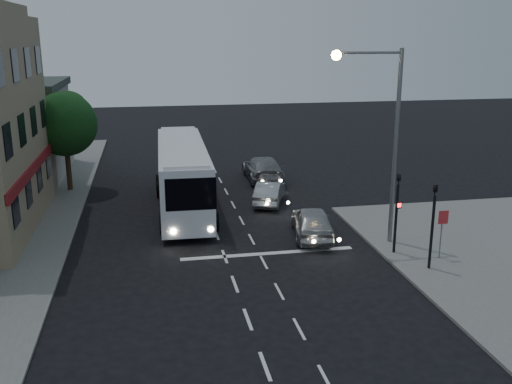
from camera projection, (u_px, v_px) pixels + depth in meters
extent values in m
plane|color=black|center=(231.00, 274.00, 23.83)|extent=(120.00, 120.00, 0.00)
cube|color=silver|center=(265.00, 366.00, 17.20)|extent=(0.12, 1.60, 0.01)
cube|color=silver|center=(248.00, 319.00, 20.04)|extent=(0.12, 1.60, 0.01)
cube|color=silver|center=(235.00, 284.00, 22.88)|extent=(0.12, 1.60, 0.01)
cube|color=silver|center=(225.00, 256.00, 25.72)|extent=(0.12, 1.60, 0.01)
cube|color=silver|center=(217.00, 234.00, 28.56)|extent=(0.12, 1.60, 0.01)
cube|color=silver|center=(210.00, 216.00, 31.40)|extent=(0.12, 1.60, 0.01)
cube|color=silver|center=(204.00, 201.00, 34.24)|extent=(0.12, 1.60, 0.01)
cube|color=silver|center=(200.00, 189.00, 37.08)|extent=(0.12, 1.60, 0.01)
cube|color=silver|center=(196.00, 178.00, 39.92)|extent=(0.12, 1.60, 0.01)
cube|color=silver|center=(326.00, 379.00, 16.54)|extent=(0.10, 1.50, 0.01)
cube|color=silver|center=(299.00, 329.00, 19.38)|extent=(0.10, 1.50, 0.01)
cube|color=silver|center=(279.00, 291.00, 22.22)|extent=(0.10, 1.50, 0.01)
cube|color=silver|center=(264.00, 262.00, 25.06)|extent=(0.10, 1.50, 0.01)
cube|color=silver|center=(252.00, 239.00, 27.90)|extent=(0.10, 1.50, 0.01)
cube|color=silver|center=(241.00, 220.00, 30.74)|extent=(0.10, 1.50, 0.01)
cube|color=silver|center=(233.00, 205.00, 33.58)|extent=(0.10, 1.50, 0.01)
cube|color=silver|center=(226.00, 191.00, 36.42)|extent=(0.10, 1.50, 0.01)
cube|color=silver|center=(220.00, 180.00, 39.27)|extent=(0.10, 1.50, 0.01)
cube|color=silver|center=(215.00, 170.00, 42.11)|extent=(0.10, 1.50, 0.01)
cube|color=silver|center=(268.00, 253.00, 26.08)|extent=(8.00, 0.35, 0.01)
cube|color=white|center=(183.00, 174.00, 32.39)|extent=(2.87, 12.46, 3.31)
cube|color=white|center=(182.00, 145.00, 31.93)|extent=(2.44, 12.03, 0.19)
cube|color=black|center=(191.00, 194.00, 26.43)|extent=(2.38, 0.18, 1.55)
cube|color=black|center=(204.00, 160.00, 32.93)|extent=(0.28, 10.33, 0.93)
cube|color=black|center=(159.00, 162.00, 32.46)|extent=(0.28, 10.33, 0.93)
cube|color=red|center=(204.00, 177.00, 33.73)|extent=(0.16, 5.68, 1.45)
cube|color=red|center=(159.00, 179.00, 33.25)|extent=(0.16, 5.68, 1.45)
cylinder|color=black|center=(163.00, 225.00, 28.44)|extent=(0.39, 1.04, 1.03)
cylinder|color=black|center=(215.00, 222.00, 28.91)|extent=(0.39, 1.04, 1.03)
cylinder|color=black|center=(160.00, 189.00, 35.00)|extent=(0.39, 1.04, 1.03)
cylinder|color=black|center=(202.00, 187.00, 35.47)|extent=(0.39, 1.04, 1.03)
cylinder|color=black|center=(159.00, 182.00, 36.66)|extent=(0.39, 1.04, 1.03)
cylinder|color=black|center=(199.00, 180.00, 37.13)|extent=(0.39, 1.04, 1.03)
cylinder|color=#FFF2CC|center=(173.00, 232.00, 26.67)|extent=(0.27, 0.06, 0.27)
cylinder|color=#FFF2CC|center=(211.00, 229.00, 26.98)|extent=(0.27, 0.06, 0.27)
imported|color=#ACACAC|center=(312.00, 222.00, 28.05)|extent=(2.54, 4.77, 1.54)
imported|color=#ACACAC|center=(269.00, 192.00, 33.68)|extent=(2.72, 4.32, 1.34)
imported|color=gray|center=(263.00, 168.00, 39.08)|extent=(2.47, 5.74, 1.65)
cylinder|color=black|center=(396.00, 219.00, 25.50)|extent=(0.12, 0.12, 3.20)
imported|color=black|center=(399.00, 174.00, 24.96)|extent=(0.15, 0.18, 0.90)
cube|color=black|center=(399.00, 205.00, 25.15)|extent=(0.25, 0.12, 0.30)
cube|color=#FF0C0C|center=(399.00, 205.00, 25.08)|extent=(0.16, 0.02, 0.18)
cylinder|color=black|center=(432.00, 232.00, 23.73)|extent=(0.12, 0.12, 3.20)
imported|color=black|center=(436.00, 185.00, 23.19)|extent=(0.18, 0.15, 0.90)
cylinder|color=slate|center=(441.00, 236.00, 25.02)|extent=(0.06, 0.06, 2.00)
cube|color=red|center=(443.00, 217.00, 24.72)|extent=(0.45, 0.03, 0.60)
cylinder|color=slate|center=(395.00, 149.00, 26.13)|extent=(0.20, 0.20, 9.00)
cylinder|color=slate|center=(369.00, 53.00, 24.72)|extent=(3.00, 0.12, 0.12)
sphere|color=#FFBF59|center=(336.00, 55.00, 24.47)|extent=(0.44, 0.44, 0.44)
cube|color=gray|center=(5.00, 19.00, 26.93)|extent=(1.00, 12.00, 0.50)
cube|color=gray|center=(4.00, 8.00, 26.80)|extent=(1.00, 6.00, 0.50)
cube|color=maroon|center=(33.00, 168.00, 28.95)|extent=(0.15, 12.00, 0.50)
cube|color=black|center=(16.00, 209.00, 24.90)|extent=(0.06, 1.30, 1.50)
cube|color=black|center=(29.00, 191.00, 27.74)|extent=(0.06, 1.30, 1.50)
cube|color=black|center=(39.00, 177.00, 30.58)|extent=(0.06, 1.30, 1.50)
cube|color=black|center=(48.00, 165.00, 33.42)|extent=(0.06, 1.30, 1.50)
cube|color=black|center=(8.00, 141.00, 24.10)|extent=(0.06, 1.30, 1.50)
cube|color=black|center=(22.00, 130.00, 26.94)|extent=(0.06, 1.30, 1.50)
cube|color=black|center=(34.00, 121.00, 29.78)|extent=(0.06, 1.30, 1.50)
cube|color=black|center=(43.00, 114.00, 32.63)|extent=(0.06, 1.30, 1.50)
cube|color=black|center=(15.00, 65.00, 26.15)|extent=(0.06, 1.30, 1.50)
cube|color=black|center=(27.00, 62.00, 28.99)|extent=(0.06, 1.30, 1.50)
cube|color=black|center=(38.00, 60.00, 31.83)|extent=(0.06, 1.30, 1.50)
cylinder|color=black|center=(69.00, 168.00, 36.14)|extent=(0.32, 0.32, 2.80)
sphere|color=black|center=(65.00, 124.00, 35.40)|extent=(4.00, 4.00, 4.00)
sphere|color=#1F5B1C|center=(68.00, 111.00, 35.82)|extent=(2.60, 2.60, 2.60)
sphere|color=black|center=(58.00, 119.00, 34.67)|extent=(2.40, 2.40, 2.40)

